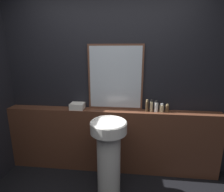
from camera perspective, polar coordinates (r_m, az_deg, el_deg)
The scene contains 10 objects.
wall_back at distance 2.46m, azimuth 0.02°, elevation 3.56°, with size 8.00×0.06×2.50m.
vanity_counter at distance 2.60m, azimuth -0.29°, elevation -14.32°, with size 2.97×0.19×0.92m.
pedestal_sink at distance 2.17m, azimuth -1.09°, elevation -18.14°, with size 0.42×0.42×0.94m.
mirror at distance 2.38m, azimuth 1.12°, elevation 6.04°, with size 0.75×0.03×0.88m.
towel_stack at distance 2.50m, azimuth -11.26°, elevation -3.23°, with size 0.19×0.16×0.08m.
shampoo_bottle at distance 2.39m, azimuth 11.33°, elevation -3.21°, with size 0.04×0.04×0.16m.
conditioner_bottle at distance 2.39m, azimuth 12.71°, elevation -3.23°, with size 0.04×0.04×0.17m.
lotion_bottle at distance 2.40m, azimuth 14.22°, elevation -3.37°, with size 0.05×0.05×0.15m.
body_wash_bottle at distance 2.42m, azimuth 15.90°, elevation -3.80°, with size 0.06×0.06×0.12m.
hand_soap_bottle at distance 2.43m, azimuth 17.53°, elevation -3.88°, with size 0.05×0.05×0.11m.
Camera 1 is at (0.26, -0.87, 1.69)m, focal length 28.00 mm.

